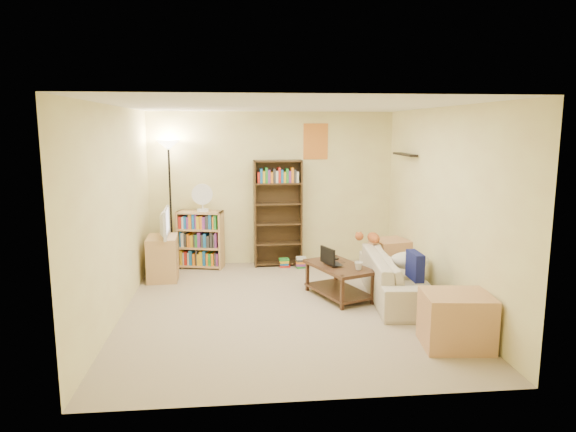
{
  "coord_description": "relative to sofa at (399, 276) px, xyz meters",
  "views": [
    {
      "loc": [
        -0.59,
        -6.16,
        2.25
      ],
      "look_at": [
        0.11,
        0.73,
        1.05
      ],
      "focal_mm": 32.0,
      "sensor_mm": 36.0,
      "label": 1
    }
  ],
  "objects": [
    {
      "name": "navy_pillow",
      "position": [
        0.05,
        -0.43,
        0.26
      ],
      "size": [
        0.12,
        0.38,
        0.34
      ],
      "primitive_type": "cube",
      "rotation": [
        0.0,
        0.0,
        1.58
      ],
      "color": "#121751",
      "rests_on": "sofa"
    },
    {
      "name": "book_stacks",
      "position": [
        -1.24,
        1.62,
        -0.21
      ],
      "size": [
        0.43,
        0.2,
        0.18
      ],
      "color": "red",
      "rests_on": "ground"
    },
    {
      "name": "coffee_table",
      "position": [
        -0.8,
        0.09,
        -0.0
      ],
      "size": [
        0.88,
        1.13,
        0.44
      ],
      "rotation": [
        0.0,
        0.0,
        0.38
      ],
      "color": "#43291A",
      "rests_on": "ground"
    },
    {
      "name": "end_cabinet",
      "position": [
        0.1,
        -1.58,
        -0.01
      ],
      "size": [
        0.74,
        0.64,
        0.57
      ],
      "primitive_type": "cube",
      "rotation": [
        0.0,
        0.0,
        -0.11
      ],
      "color": "tan",
      "rests_on": "ground"
    },
    {
      "name": "tv_remote",
      "position": [
        -0.82,
        0.43,
        0.16
      ],
      "size": [
        0.15,
        0.17,
        0.02
      ],
      "primitive_type": "cube",
      "rotation": [
        0.0,
        0.0,
        0.68
      ],
      "color": "black",
      "rests_on": "coffee_table"
    },
    {
      "name": "desk_fan",
      "position": [
        -2.68,
        1.73,
        0.87
      ],
      "size": [
        0.33,
        0.19,
        0.44
      ],
      "color": "white",
      "rests_on": "short_bookshelf"
    },
    {
      "name": "sofa",
      "position": [
        0.0,
        0.0,
        0.0
      ],
      "size": [
        2.12,
        1.14,
        0.58
      ],
      "primitive_type": "imported",
      "rotation": [
        0.0,
        0.0,
        1.48
      ],
      "color": "beige",
      "rests_on": "ground"
    },
    {
      "name": "laptop_screen",
      "position": [
        -0.95,
        0.09,
        0.28
      ],
      "size": [
        0.13,
        0.31,
        0.22
      ],
      "primitive_type": "cube",
      "rotation": [
        0.0,
        0.0,
        0.38
      ],
      "color": "white",
      "rests_on": "laptop"
    },
    {
      "name": "mug",
      "position": [
        -0.59,
        -0.16,
        0.2
      ],
      "size": [
        0.12,
        0.12,
        0.1
      ],
      "primitive_type": "imported",
      "rotation": [
        0.0,
        0.0,
        -0.04
      ],
      "color": "silver",
      "rests_on": "coffee_table"
    },
    {
      "name": "television",
      "position": [
        -3.25,
        1.18,
        0.57
      ],
      "size": [
        0.74,
        0.17,
        0.42
      ],
      "primitive_type": "imported",
      "rotation": [
        0.0,
        0.0,
        1.62
      ],
      "color": "black",
      "rests_on": "tv_stand"
    },
    {
      "name": "short_bookshelf",
      "position": [
        -2.73,
        1.77,
        0.17
      ],
      "size": [
        0.77,
        0.44,
        0.93
      ],
      "rotation": [
        0.0,
        0.0,
        -0.22
      ],
      "color": "tan",
      "rests_on": "ground"
    },
    {
      "name": "room",
      "position": [
        -1.55,
        -0.25,
        1.33
      ],
      "size": [
        4.5,
        4.54,
        2.52
      ],
      "color": "tan",
      "rests_on": "ground"
    },
    {
      "name": "cream_blanket",
      "position": [
        0.15,
        0.03,
        0.21
      ],
      "size": [
        0.53,
        0.38,
        0.23
      ],
      "primitive_type": "ellipsoid",
      "color": "silver",
      "rests_on": "sofa"
    },
    {
      "name": "laptop",
      "position": [
        -0.82,
        0.14,
        0.17
      ],
      "size": [
        0.47,
        0.4,
        0.03
      ],
      "primitive_type": "imported",
      "rotation": [
        0.0,
        0.0,
        1.83
      ],
      "color": "black",
      "rests_on": "coffee_table"
    },
    {
      "name": "tabby_cat",
      "position": [
        -0.18,
        0.78,
        0.37
      ],
      "size": [
        0.46,
        0.19,
        0.16
      ],
      "color": "#C15C28",
      "rests_on": "sofa"
    },
    {
      "name": "side_table",
      "position": [
        0.17,
        0.96,
        -0.0
      ],
      "size": [
        0.6,
        0.6,
        0.57
      ],
      "primitive_type": "cube",
      "rotation": [
        0.0,
        0.0,
        0.22
      ],
      "color": "tan",
      "rests_on": "ground"
    },
    {
      "name": "floor_lamp",
      "position": [
        -3.18,
        1.8,
        1.35
      ],
      "size": [
        0.35,
        0.35,
        2.05
      ],
      "color": "black",
      "rests_on": "ground"
    },
    {
      "name": "tall_bookshelf",
      "position": [
        -1.47,
        1.8,
        0.63
      ],
      "size": [
        0.79,
        0.28,
        1.73
      ],
      "rotation": [
        0.0,
        0.0,
        0.03
      ],
      "color": "#402E18",
      "rests_on": "ground"
    },
    {
      "name": "tv_stand",
      "position": [
        -3.25,
        1.18,
        0.04
      ],
      "size": [
        0.46,
        0.63,
        0.65
      ],
      "primitive_type": "cube",
      "rotation": [
        0.0,
        0.0,
        0.05
      ],
      "color": "tan",
      "rests_on": "ground"
    }
  ]
}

